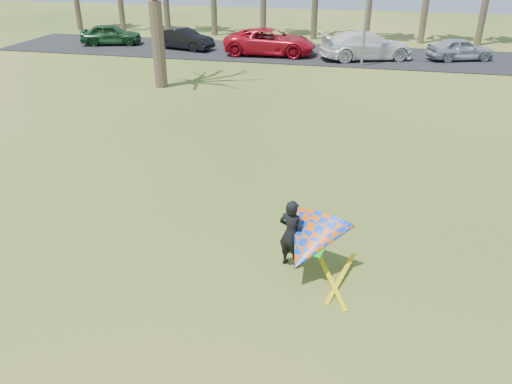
% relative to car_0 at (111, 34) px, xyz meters
% --- Properties ---
extents(ground, '(100.00, 100.00, 0.00)m').
position_rel_car_0_xyz_m(ground, '(15.96, -25.02, -0.78)').
color(ground, '#275913').
rests_on(ground, ground).
extents(parking_strip, '(46.00, 7.00, 0.06)m').
position_rel_car_0_xyz_m(parking_strip, '(15.96, -0.02, -0.75)').
color(parking_strip, black).
rests_on(parking_strip, ground).
extents(car_0, '(4.56, 2.83, 1.45)m').
position_rel_car_0_xyz_m(car_0, '(0.00, 0.00, 0.00)').
color(car_0, '#1A4220').
rests_on(car_0, parking_strip).
extents(car_1, '(4.42, 2.47, 1.38)m').
position_rel_car_0_xyz_m(car_1, '(5.74, -0.45, -0.03)').
color(car_1, black).
rests_on(car_1, parking_strip).
extents(car_2, '(6.06, 2.97, 1.66)m').
position_rel_car_0_xyz_m(car_2, '(11.91, -0.98, 0.10)').
color(car_2, red).
rests_on(car_2, parking_strip).
extents(car_3, '(6.31, 4.28, 1.70)m').
position_rel_car_0_xyz_m(car_3, '(18.13, -1.00, 0.12)').
color(car_3, white).
rests_on(car_3, parking_strip).
extents(car_4, '(4.34, 2.90, 1.37)m').
position_rel_car_0_xyz_m(car_4, '(23.90, 0.02, -0.04)').
color(car_4, '#A2A9B0').
rests_on(car_4, parking_strip).
extents(kite_flyer, '(2.13, 2.39, 2.02)m').
position_rel_car_0_xyz_m(kite_flyer, '(17.50, -24.63, 0.06)').
color(kite_flyer, black).
rests_on(kite_flyer, ground).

